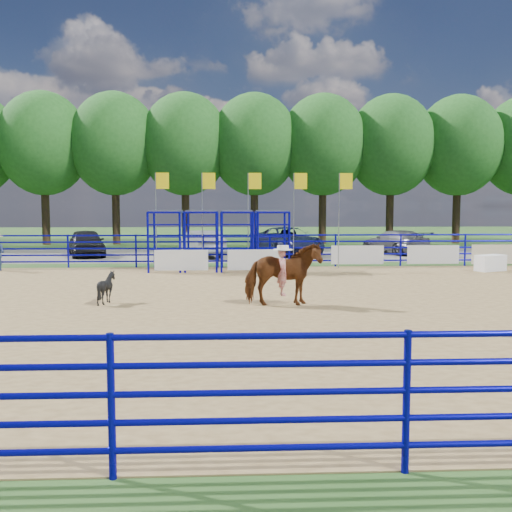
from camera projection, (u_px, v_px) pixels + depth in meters
name	position (u px, v px, depth m)	size (l,w,h in m)	color
ground	(295.00, 305.00, 15.86)	(120.00, 120.00, 0.00)	#355C24
arena_dirt	(295.00, 305.00, 15.86)	(30.00, 20.00, 0.02)	#A48652
gravel_strip	(261.00, 254.00, 32.78)	(40.00, 10.00, 0.01)	slate
announcer_table	(490.00, 263.00, 24.11)	(1.28, 0.60, 0.68)	white
horse_and_rider	(283.00, 272.00, 15.67)	(2.11, 1.05, 2.30)	#643214
calf	(107.00, 288.00, 16.06)	(0.72, 0.81, 0.90)	black
car_a	(86.00, 243.00, 31.35)	(1.76, 4.38, 1.49)	black
car_b	(202.00, 243.00, 31.10)	(1.52, 4.35, 1.43)	gray
car_c	(288.00, 241.00, 32.35)	(2.57, 5.58, 1.55)	#151A36
car_d	(395.00, 242.00, 33.05)	(1.92, 4.72, 1.37)	#545356
perimeter_fence	(295.00, 279.00, 15.80)	(30.10, 20.10, 1.50)	#09079E
chute_assembly	(228.00, 241.00, 24.46)	(19.32, 2.41, 4.20)	#09079E
treeline	(254.00, 140.00, 41.08)	(56.40, 6.40, 11.24)	#3F2B19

